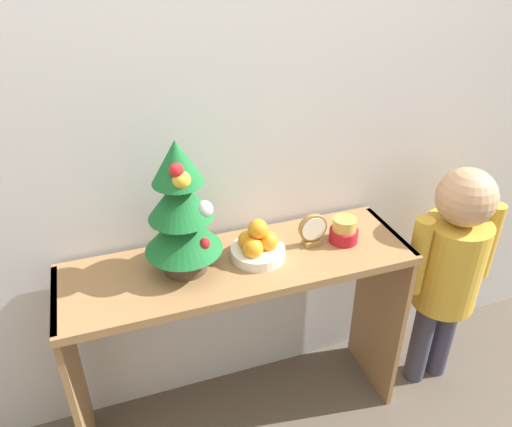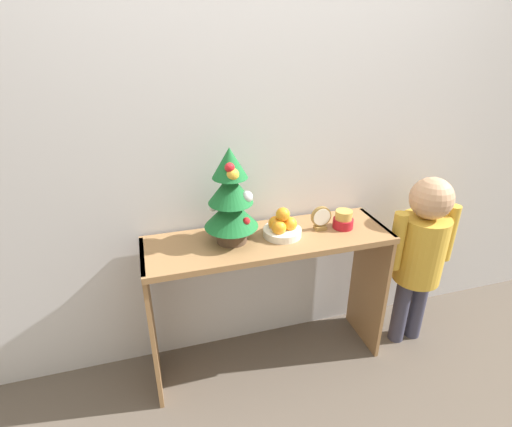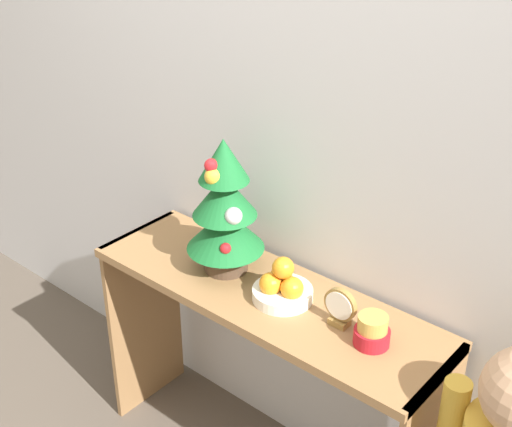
% 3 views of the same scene
% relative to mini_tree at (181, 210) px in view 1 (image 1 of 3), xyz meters
% --- Properties ---
extents(back_wall, '(7.00, 0.05, 2.50)m').
position_rel_mini_tree_xyz_m(back_wall, '(0.18, 0.22, 0.24)').
color(back_wall, silver).
rests_on(back_wall, ground_plane).
extents(console_table, '(1.22, 0.38, 0.78)m').
position_rel_mini_tree_xyz_m(console_table, '(0.18, -0.02, -0.41)').
color(console_table, olive).
rests_on(console_table, ground_plane).
extents(mini_tree, '(0.25, 0.25, 0.46)m').
position_rel_mini_tree_xyz_m(mini_tree, '(0.00, 0.00, 0.00)').
color(mini_tree, '#4C3828').
rests_on(mini_tree, console_table).
extents(fruit_bowl, '(0.19, 0.19, 0.15)m').
position_rel_mini_tree_xyz_m(fruit_bowl, '(0.25, -0.01, -0.18)').
color(fruit_bowl, silver).
rests_on(fruit_bowl, console_table).
extents(singing_bowl, '(0.10, 0.10, 0.09)m').
position_rel_mini_tree_xyz_m(singing_bowl, '(0.58, -0.02, -0.18)').
color(singing_bowl, '#AD1923').
rests_on(singing_bowl, console_table).
extents(desk_clock, '(0.10, 0.04, 0.12)m').
position_rel_mini_tree_xyz_m(desk_clock, '(0.46, -0.01, -0.17)').
color(desk_clock, olive).
rests_on(desk_clock, console_table).
extents(child_figure, '(0.40, 0.25, 1.03)m').
position_rel_mini_tree_xyz_m(child_figure, '(1.03, -0.09, -0.38)').
color(child_figure, '#38384C').
rests_on(child_figure, ground_plane).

